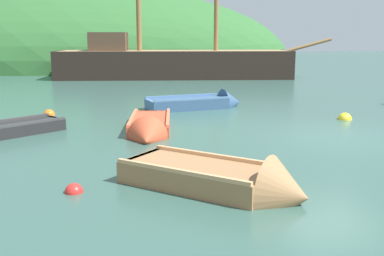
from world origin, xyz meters
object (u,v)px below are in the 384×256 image
(buoy_red, at_px, (74,192))
(rowboat_near_dock, at_px, (226,183))
(sailing_ship, at_px, (172,68))
(rowboat_outer_left, at_px, (149,129))
(rowboat_outer_right, at_px, (201,104))
(buoy_yellow, at_px, (345,119))
(buoy_orange, at_px, (49,115))

(buoy_red, bearing_deg, rowboat_near_dock, -12.64)
(sailing_ship, bearing_deg, buoy_red, -94.83)
(rowboat_outer_left, relative_size, rowboat_near_dock, 1.12)
(rowboat_outer_left, height_order, buoy_red, rowboat_outer_left)
(rowboat_outer_left, distance_m, buoy_red, 4.93)
(rowboat_outer_left, bearing_deg, rowboat_near_dock, 17.80)
(rowboat_outer_right, bearing_deg, buoy_red, -125.87)
(sailing_ship, bearing_deg, rowboat_outer_right, -85.50)
(buoy_red, height_order, buoy_yellow, buoy_yellow)
(rowboat_outer_right, distance_m, buoy_yellow, 5.06)
(buoy_yellow, bearing_deg, rowboat_near_dock, -136.20)
(sailing_ship, relative_size, buoy_orange, 44.30)
(buoy_yellow, bearing_deg, rowboat_outer_left, -175.58)
(buoy_orange, distance_m, buoy_yellow, 9.59)
(rowboat_near_dock, bearing_deg, buoy_orange, 156.57)
(rowboat_outer_left, distance_m, rowboat_near_dock, 5.09)
(buoy_red, bearing_deg, sailing_ship, 73.70)
(buoy_red, bearing_deg, buoy_orange, 95.38)
(rowboat_outer_left, xyz_separation_m, rowboat_outer_right, (2.52, 3.85, 0.04))
(rowboat_near_dock, bearing_deg, rowboat_outer_right, 123.24)
(buoy_yellow, bearing_deg, buoy_red, -148.98)
(sailing_ship, relative_size, rowboat_outer_right, 4.63)
(rowboat_near_dock, bearing_deg, rowboat_outer_left, 141.64)
(rowboat_outer_left, relative_size, buoy_yellow, 8.35)
(rowboat_outer_left, bearing_deg, buoy_orange, -130.65)
(rowboat_outer_right, bearing_deg, buoy_orange, 174.79)
(buoy_orange, relative_size, buoy_yellow, 0.88)
(sailing_ship, distance_m, buoy_yellow, 15.77)
(buoy_red, xyz_separation_m, buoy_yellow, (8.29, 4.98, 0.00))
(sailing_ship, relative_size, buoy_red, 54.21)
(rowboat_near_dock, bearing_deg, sailing_ship, 126.54)
(buoy_red, bearing_deg, rowboat_outer_left, 65.99)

